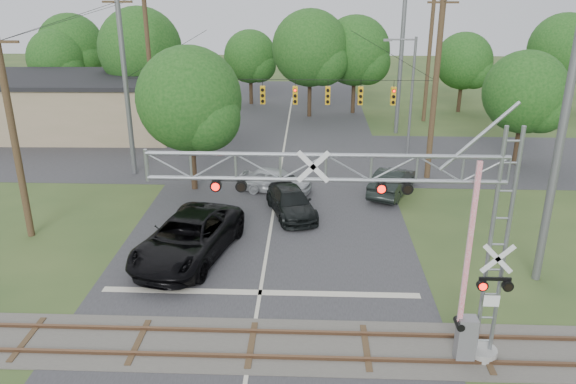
{
  "coord_description": "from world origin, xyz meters",
  "views": [
    {
      "loc": [
        1.94,
        -14.34,
        12.08
      ],
      "look_at": [
        1.06,
        7.5,
        3.68
      ],
      "focal_mm": 35.0,
      "sensor_mm": 36.0,
      "label": 1
    }
  ],
  "objects_px": {
    "crossing_gantry": "(391,223)",
    "streetlight": "(409,92)",
    "car_dark": "(291,202)",
    "pickup_black": "(188,238)",
    "commercial_building": "(61,104)",
    "sedan_silver": "(276,180)",
    "traffic_signal_span": "(293,89)"
  },
  "relations": [
    {
      "from": "crossing_gantry",
      "to": "sedan_silver",
      "type": "bearing_deg",
      "value": 106.4
    },
    {
      "from": "traffic_signal_span",
      "to": "pickup_black",
      "type": "relative_size",
      "value": 2.73
    },
    {
      "from": "traffic_signal_span",
      "to": "sedan_silver",
      "type": "height_order",
      "value": "traffic_signal_span"
    },
    {
      "from": "crossing_gantry",
      "to": "traffic_signal_span",
      "type": "distance_m",
      "value": 18.74
    },
    {
      "from": "car_dark",
      "to": "pickup_black",
      "type": "bearing_deg",
      "value": -148.02
    },
    {
      "from": "traffic_signal_span",
      "to": "streetlight",
      "type": "relative_size",
      "value": 2.31
    },
    {
      "from": "commercial_building",
      "to": "streetlight",
      "type": "relative_size",
      "value": 2.36
    },
    {
      "from": "pickup_black",
      "to": "sedan_silver",
      "type": "bearing_deg",
      "value": 81.1
    },
    {
      "from": "car_dark",
      "to": "commercial_building",
      "type": "relative_size",
      "value": 0.25
    },
    {
      "from": "crossing_gantry",
      "to": "pickup_black",
      "type": "height_order",
      "value": "crossing_gantry"
    },
    {
      "from": "crossing_gantry",
      "to": "streetlight",
      "type": "relative_size",
      "value": 1.37
    },
    {
      "from": "streetlight",
      "to": "commercial_building",
      "type": "bearing_deg",
      "value": 167.37
    },
    {
      "from": "crossing_gantry",
      "to": "car_dark",
      "type": "bearing_deg",
      "value": 106.26
    },
    {
      "from": "car_dark",
      "to": "traffic_signal_span",
      "type": "bearing_deg",
      "value": 74.08
    },
    {
      "from": "pickup_black",
      "to": "commercial_building",
      "type": "height_order",
      "value": "commercial_building"
    },
    {
      "from": "car_dark",
      "to": "streetlight",
      "type": "relative_size",
      "value": 0.58
    },
    {
      "from": "traffic_signal_span",
      "to": "pickup_black",
      "type": "bearing_deg",
      "value": -110.9
    },
    {
      "from": "crossing_gantry",
      "to": "commercial_building",
      "type": "xyz_separation_m",
      "value": [
        -23.03,
        28.8,
        -2.66
      ]
    },
    {
      "from": "traffic_signal_span",
      "to": "commercial_building",
      "type": "relative_size",
      "value": 0.98
    },
    {
      "from": "car_dark",
      "to": "streetlight",
      "type": "bearing_deg",
      "value": 36.86
    },
    {
      "from": "car_dark",
      "to": "commercial_building",
      "type": "bearing_deg",
      "value": 122.36
    },
    {
      "from": "car_dark",
      "to": "commercial_building",
      "type": "xyz_separation_m",
      "value": [
        -19.51,
        16.73,
        1.59
      ]
    },
    {
      "from": "traffic_signal_span",
      "to": "streetlight",
      "type": "xyz_separation_m",
      "value": [
        7.87,
        4.32,
        -0.96
      ]
    },
    {
      "from": "pickup_black",
      "to": "sedan_silver",
      "type": "height_order",
      "value": "pickup_black"
    },
    {
      "from": "sedan_silver",
      "to": "commercial_building",
      "type": "bearing_deg",
      "value": 66.73
    },
    {
      "from": "crossing_gantry",
      "to": "streetlight",
      "type": "height_order",
      "value": "streetlight"
    },
    {
      "from": "sedan_silver",
      "to": "streetlight",
      "type": "height_order",
      "value": "streetlight"
    },
    {
      "from": "traffic_signal_span",
      "to": "streetlight",
      "type": "bearing_deg",
      "value": 28.76
    },
    {
      "from": "crossing_gantry",
      "to": "commercial_building",
      "type": "relative_size",
      "value": 0.58
    },
    {
      "from": "car_dark",
      "to": "commercial_building",
      "type": "distance_m",
      "value": 25.75
    },
    {
      "from": "pickup_black",
      "to": "car_dark",
      "type": "xyz_separation_m",
      "value": [
        4.51,
        5.19,
        -0.27
      ]
    },
    {
      "from": "streetlight",
      "to": "traffic_signal_span",
      "type": "bearing_deg",
      "value": -151.24
    }
  ]
}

